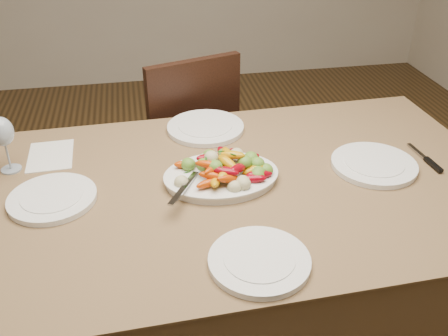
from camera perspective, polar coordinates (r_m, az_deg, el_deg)
name	(u,v)px	position (r m, az deg, el deg)	size (l,w,h in m)	color
dining_table	(224,273)	(1.82, 0.00, -11.88)	(1.84, 1.04, 0.76)	brown
chair_far	(179,143)	(2.42, -5.12, 2.86)	(0.42, 0.42, 0.95)	black
serving_platter	(221,178)	(1.60, -0.32, -1.14)	(0.36, 0.26, 0.02)	white
roasted_vegetables	(221,163)	(1.57, -0.33, 0.61)	(0.29, 0.20, 0.09)	maroon
serving_spoon	(203,177)	(1.54, -2.41, -1.00)	(0.28, 0.06, 0.03)	#9EA0A8
plate_left	(52,198)	(1.59, -19.02, -3.31)	(0.26, 0.26, 0.02)	white
plate_right	(374,165)	(1.75, 16.75, 0.36)	(0.28, 0.28, 0.02)	white
plate_far	(206,128)	(1.91, -2.13, 4.61)	(0.29, 0.29, 0.02)	white
plate_near	(259,261)	(1.29, 4.05, -10.57)	(0.26, 0.26, 0.02)	white
wine_glass	(5,143)	(1.76, -23.79, 2.62)	(0.08, 0.08, 0.20)	#8C99A5
menu_card	(51,156)	(1.84, -19.21, 1.35)	(0.15, 0.21, 0.00)	silver
table_knife	(426,159)	(1.84, 22.05, 0.94)	(0.02, 0.20, 0.01)	#9EA0A8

